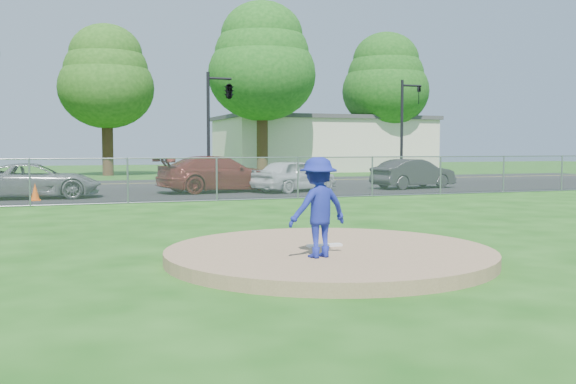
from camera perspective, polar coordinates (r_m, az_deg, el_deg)
name	(u,v)px	position (r m, az deg, el deg)	size (l,w,h in m)	color
ground	(201,207)	(20.15, -7.77, -1.34)	(120.00, 120.00, 0.00)	#154A10
pitchers_mound	(329,254)	(10.64, 3.69, -5.55)	(5.40, 5.40, 0.20)	#8F6E4E
pitching_rubber	(324,245)	(10.80, 3.26, -4.76)	(0.60, 0.15, 0.04)	white
chain_link_fence	(188,180)	(22.05, -8.88, 1.06)	(40.00, 0.06, 1.50)	gray
parking_lot	(167,193)	(26.52, -10.73, -0.09)	(50.00, 8.00, 0.01)	black
street	(143,183)	(33.93, -12.75, 0.76)	(60.00, 7.00, 0.01)	black
commercial_building	(323,144)	(51.73, 3.10, 4.32)	(16.40, 9.40, 4.30)	beige
tree_center	(106,76)	(43.97, -15.85, 9.86)	(6.16, 6.16, 9.84)	#3C2315
tree_right	(262,61)	(44.04, -2.32, 11.55)	(7.28, 7.28, 11.63)	#3B2715
tree_far_right	(386,80)	(51.02, 8.66, 9.80)	(6.72, 6.72, 10.74)	#342113
traffic_signal_center	(227,93)	(32.77, -5.45, 8.79)	(1.42, 2.48, 5.60)	black
traffic_signal_right	(406,120)	(36.63, 10.41, 6.28)	(1.28, 0.20, 5.60)	black
pitcher	(318,207)	(9.68, 2.70, -1.38)	(0.98, 0.56, 1.52)	navy
traffic_cone	(35,192)	(23.93, -21.56, 0.01)	(0.31, 0.31, 0.61)	#EE560C
parked_car_gray	(35,181)	(25.06, -21.54, 0.94)	(2.12, 4.60, 1.28)	slate
parked_car_darkred	(219,174)	(26.73, -6.15, 1.61)	(2.10, 5.16, 1.50)	maroon
parked_car_pearl	(295,175)	(26.86, 0.59, 1.48)	(1.59, 3.96, 1.35)	silver
parked_car_charcoal	(413,174)	(29.56, 11.09, 1.61)	(1.40, 4.00, 1.32)	#29282B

